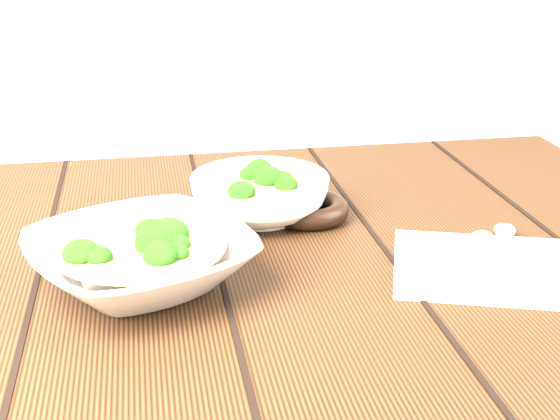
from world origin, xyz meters
The scene contains 7 objects.
table centered at (0.00, 0.00, 0.63)m, with size 1.20×0.80×0.75m.
soup_bowl_front centered at (-0.11, -0.07, 0.78)m, with size 0.31×0.31×0.07m.
soup_bowl_back centered at (0.05, 0.10, 0.78)m, with size 0.20×0.20×0.06m.
trivet centered at (0.11, 0.09, 0.76)m, with size 0.11×0.11×0.03m, color black.
napkin centered at (0.27, -0.10, 0.76)m, with size 0.20×0.16×0.01m, color beige.
spoon_left centered at (0.28, -0.07, 0.76)m, with size 0.10×0.15×0.01m.
spoon_right centered at (0.32, -0.05, 0.76)m, with size 0.09×0.15×0.01m.
Camera 1 is at (-0.09, -0.84, 1.13)m, focal length 50.00 mm.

